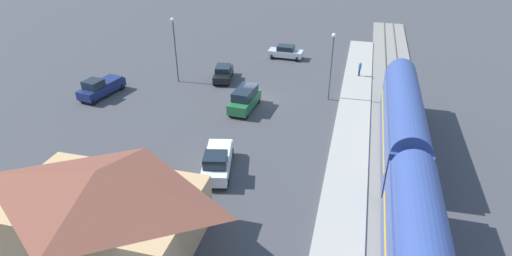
% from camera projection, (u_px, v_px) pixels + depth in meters
% --- Properties ---
extents(ground_plane, '(200.00, 200.00, 0.00)m').
position_uv_depth(ground_plane, '(258.00, 101.00, 43.98)').
color(ground_plane, '#424247').
extents(railway_track, '(4.80, 70.00, 0.30)m').
position_uv_depth(railway_track, '(395.00, 115.00, 40.87)').
color(railway_track, gray).
rests_on(railway_track, ground).
extents(platform, '(3.20, 46.00, 0.30)m').
position_uv_depth(platform, '(354.00, 110.00, 41.72)').
color(platform, '#A8A399').
rests_on(platform, ground).
extents(station_building, '(12.04, 7.87, 5.19)m').
position_uv_depth(station_building, '(103.00, 205.00, 24.94)').
color(station_building, tan).
rests_on(station_building, ground).
extents(pedestrian_on_platform, '(0.36, 0.36, 1.71)m').
position_uv_depth(pedestrian_on_platform, '(360.00, 68.00, 48.86)').
color(pedestrian_on_platform, '#23284C').
rests_on(pedestrian_on_platform, platform).
extents(suv_green, '(2.30, 5.03, 2.22)m').
position_uv_depth(suv_green, '(245.00, 99.00, 41.68)').
color(suv_green, '#236638').
rests_on(suv_green, ground).
extents(pickup_white, '(3.09, 5.70, 2.14)m').
position_uv_depth(pickup_white, '(217.00, 161.00, 32.08)').
color(pickup_white, white).
rests_on(pickup_white, ground).
extents(sedan_black, '(2.63, 4.76, 1.74)m').
position_uv_depth(sedan_black, '(223.00, 73.00, 48.58)').
color(sedan_black, black).
rests_on(sedan_black, ground).
extents(sedan_silver, '(4.56, 2.40, 1.74)m').
position_uv_depth(sedan_silver, '(286.00, 52.00, 55.15)').
color(sedan_silver, silver).
rests_on(sedan_silver, ground).
extents(pickup_navy, '(2.94, 5.67, 2.14)m').
position_uv_depth(pickup_navy, '(101.00, 87.00, 44.58)').
color(pickup_navy, navy).
rests_on(pickup_navy, ground).
extents(light_pole_near_platform, '(0.44, 0.44, 7.19)m').
position_uv_depth(light_pole_near_platform, '(332.00, 59.00, 42.01)').
color(light_pole_near_platform, '#515156').
rests_on(light_pole_near_platform, ground).
extents(light_pole_lot_center, '(0.44, 0.44, 7.46)m').
position_uv_depth(light_pole_lot_center, '(175.00, 42.00, 46.28)').
color(light_pole_lot_center, '#515156').
rests_on(light_pole_lot_center, ground).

